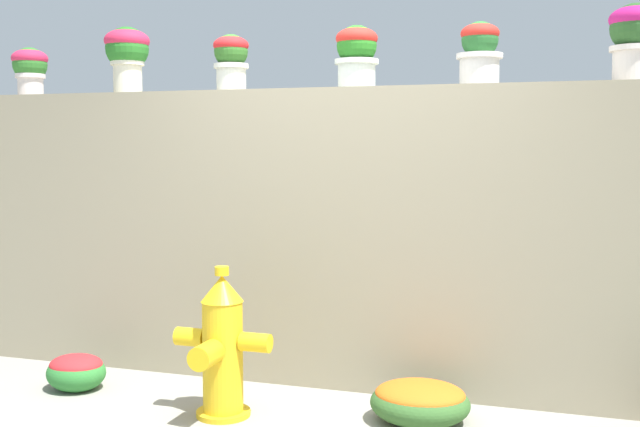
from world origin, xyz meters
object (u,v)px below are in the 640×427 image
Objects in this scene: potted_plant_2 at (231,57)px; potted_plant_5 at (635,35)px; potted_plant_0 at (30,67)px; fire_hydrant at (222,348)px; flower_bush_left at (76,370)px; potted_plant_4 at (480,50)px; flower_bush_right at (420,401)px; potted_plant_3 at (357,52)px; potted_plant_1 at (127,51)px.

potted_plant_2 is 0.83× the size of potted_plant_5.
potted_plant_0 is 1.63m from potted_plant_2.
fire_hydrant is 1.14m from flower_bush_left.
fire_hydrant is at bearing -158.88° from potted_plant_5.
potted_plant_5 reaches higher than potted_plant_0.
potted_plant_5 is at bearing 1.39° from potted_plant_2.
potted_plant_4 is 2.09m from flower_bush_right.
flower_bush_left is at bearing -177.61° from flower_bush_right.
fire_hydrant is at bearing -23.94° from potted_plant_0.
potted_plant_2 is at bearing 109.72° from fire_hydrant.
flower_bush_right is (1.09, 0.26, -0.27)m from fire_hydrant.
potted_plant_2 is 0.94× the size of potted_plant_3.
flower_bush_left is (0.82, -0.68, -2.00)m from potted_plant_0.
potted_plant_2 is 0.96× the size of potted_plant_4.
potted_plant_4 is 1.00× the size of flower_bush_left.
potted_plant_3 is at bearing 55.62° from fire_hydrant.
potted_plant_0 is at bearing 179.93° from potted_plant_4.
potted_plant_5 is 0.51× the size of fire_hydrant.
potted_plant_2 is 0.43× the size of fire_hydrant.
potted_plant_5 is 0.78× the size of flower_bush_right.
potted_plant_3 is at bearing -178.22° from potted_plant_4.
potted_plant_0 is 0.63× the size of flower_bush_right.
potted_plant_4 is 0.44× the size of fire_hydrant.
fire_hydrant is at bearing -166.83° from flower_bush_right.
potted_plant_1 is 3.04m from flower_bush_right.
potted_plant_3 is at bearing 21.64° from flower_bush_left.
potted_plant_2 reaches higher than flower_bush_left.
flower_bush_left is 0.68× the size of flower_bush_right.
flower_bush_right is at bearing -11.17° from potted_plant_0.
potted_plant_4 reaches higher than flower_bush_right.
potted_plant_0 is at bearing 156.06° from fire_hydrant.
potted_plant_4 is at bearing 0.96° from potted_plant_1.
potted_plant_1 reaches higher than potted_plant_4.
flower_bush_right is at bearing 13.17° from fire_hydrant.
potted_plant_1 is 1.24× the size of potted_plant_2.
potted_plant_5 is at bearing 0.67° from potted_plant_1.
potted_plant_2 is at bearing 158.98° from flower_bush_right.
flower_bush_left is at bearing -39.92° from potted_plant_0.
potted_plant_2 is 0.65× the size of flower_bush_right.
fire_hydrant is (0.28, -0.78, -1.73)m from potted_plant_2.
potted_plant_0 is 4.10m from potted_plant_5.
potted_plant_2 is at bearing -2.31° from potted_plant_0.
potted_plant_0 is 2.26m from flower_bush_left.
potted_plant_1 is at bearing -179.33° from potted_plant_5.
potted_plant_0 is at bearing 179.36° from potted_plant_3.
potted_plant_4 is at bearing -0.07° from potted_plant_0.
potted_plant_0 is 2.71m from fire_hydrant.
potted_plant_2 is 2.25m from flower_bush_left.
potted_plant_4 is 0.87× the size of potted_plant_5.
potted_plant_1 reaches higher than flower_bush_right.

